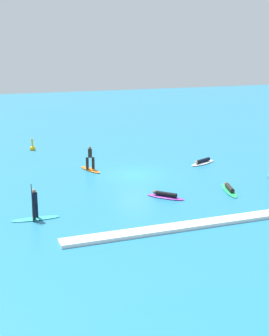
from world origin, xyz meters
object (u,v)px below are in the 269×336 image
at_px(surfer_on_white_board, 203,162).
at_px(marker_buoy, 33,148).
at_px(surfer_on_orange_board, 90,164).
at_px(surfer_on_purple_board, 165,196).
at_px(surfer_on_green_board, 229,189).
at_px(surfer_on_teal_board, 35,210).

relative_size(surfer_on_white_board, marker_buoy, 2.34).
bearing_deg(surfer_on_orange_board, surfer_on_purple_board, -178.58).
bearing_deg(surfer_on_white_board, marker_buoy, -64.79).
bearing_deg(surfer_on_orange_board, surfer_on_white_board, -114.05).
relative_size(surfer_on_green_board, surfer_on_purple_board, 1.42).
distance_m(surfer_on_green_board, surfer_on_orange_board, 10.81).
relative_size(surfer_on_teal_board, surfer_on_purple_board, 1.20).
height_order(surfer_on_teal_board, surfer_on_purple_board, surfer_on_teal_board).
bearing_deg(marker_buoy, surfer_on_orange_board, -70.31).
distance_m(surfer_on_teal_board, marker_buoy, 17.65).
relative_size(surfer_on_teal_board, surfer_on_green_board, 0.84).
relative_size(surfer_on_purple_board, marker_buoy, 1.86).
distance_m(surfer_on_green_board, surfer_on_purple_board, 4.47).
height_order(surfer_on_green_board, surfer_on_white_board, surfer_on_white_board).
xyz_separation_m(surfer_on_teal_board, surfer_on_white_board, (14.41, 7.87, -0.38)).
distance_m(surfer_on_white_board, surfer_on_purple_board, 9.29).
distance_m(surfer_on_green_board, surfer_on_white_board, 7.24).
bearing_deg(surfer_on_white_board, surfer_on_teal_board, 2.67).
bearing_deg(surfer_on_white_board, surfer_on_purple_board, 21.81).
relative_size(surfer_on_green_board, surfer_on_orange_board, 1.22).
distance_m(surfer_on_orange_board, marker_buoy, 9.02).
bearing_deg(surfer_on_purple_board, surfer_on_green_board, -134.91).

